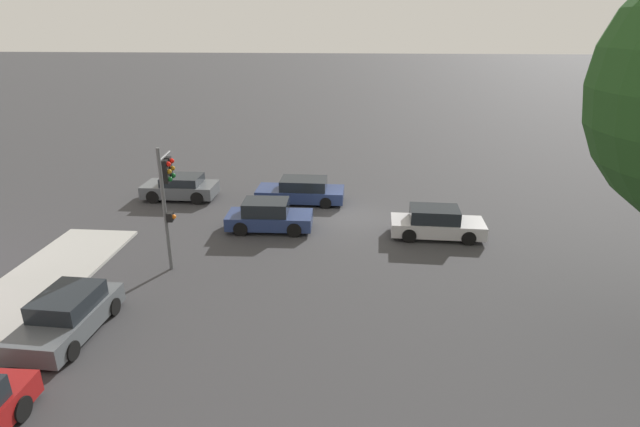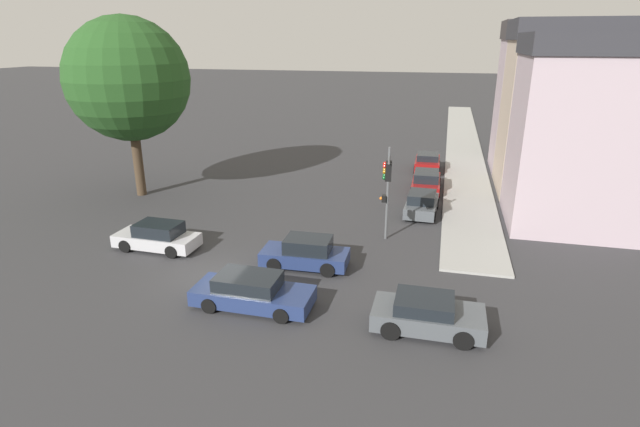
{
  "view_description": "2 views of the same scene",
  "coord_description": "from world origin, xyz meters",
  "px_view_note": "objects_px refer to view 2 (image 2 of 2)",
  "views": [
    {
      "loc": [
        -0.46,
        23.77,
        9.25
      ],
      "look_at": [
        1.24,
        2.84,
        1.24
      ],
      "focal_mm": 28.0,
      "sensor_mm": 36.0,
      "label": 1
    },
    {
      "loc": [
        9.6,
        -18.53,
        10.1
      ],
      "look_at": [
        3.82,
        4.45,
        1.79
      ],
      "focal_mm": 28.0,
      "sensor_mm": 36.0,
      "label": 2
    }
  ],
  "objects_px": {
    "parked_car_1": "(426,181)",
    "crossing_car_3": "(427,314)",
    "street_tree": "(128,80)",
    "crossing_car_1": "(157,237)",
    "parked_car_0": "(422,204)",
    "traffic_signal": "(387,180)",
    "crossing_car_0": "(306,253)",
    "crossing_car_2": "(252,292)",
    "parked_car_2": "(427,163)"
  },
  "relations": [
    {
      "from": "parked_car_0",
      "to": "parked_car_2",
      "type": "xyz_separation_m",
      "value": [
        -0.15,
        10.78,
        0.04
      ]
    },
    {
      "from": "parked_car_1",
      "to": "crossing_car_2",
      "type": "bearing_deg",
      "value": 161.1
    },
    {
      "from": "crossing_car_1",
      "to": "traffic_signal",
      "type": "bearing_deg",
      "value": -159.66
    },
    {
      "from": "traffic_signal",
      "to": "parked_car_0",
      "type": "xyz_separation_m",
      "value": [
        1.61,
        5.06,
        -2.75
      ]
    },
    {
      "from": "parked_car_2",
      "to": "parked_car_0",
      "type": "bearing_deg",
      "value": 179.84
    },
    {
      "from": "parked_car_0",
      "to": "parked_car_1",
      "type": "bearing_deg",
      "value": 2.0
    },
    {
      "from": "crossing_car_0",
      "to": "parked_car_1",
      "type": "height_order",
      "value": "crossing_car_0"
    },
    {
      "from": "parked_car_2",
      "to": "parked_car_1",
      "type": "bearing_deg",
      "value": -179.2
    },
    {
      "from": "street_tree",
      "to": "parked_car_1",
      "type": "bearing_deg",
      "value": 16.82
    },
    {
      "from": "traffic_signal",
      "to": "parked_car_2",
      "type": "bearing_deg",
      "value": -100.86
    },
    {
      "from": "crossing_car_3",
      "to": "parked_car_1",
      "type": "height_order",
      "value": "parked_car_1"
    },
    {
      "from": "crossing_car_2",
      "to": "parked_car_1",
      "type": "xyz_separation_m",
      "value": [
        5.93,
        18.08,
        0.03
      ]
    },
    {
      "from": "traffic_signal",
      "to": "parked_car_0",
      "type": "height_order",
      "value": "traffic_signal"
    },
    {
      "from": "crossing_car_2",
      "to": "parked_car_0",
      "type": "xyz_separation_m",
      "value": [
        5.9,
        13.02,
        0.01
      ]
    },
    {
      "from": "crossing_car_1",
      "to": "parked_car_2",
      "type": "xyz_separation_m",
      "value": [
        12.51,
        19.55,
        0.03
      ]
    },
    {
      "from": "street_tree",
      "to": "crossing_car_3",
      "type": "distance_m",
      "value": 24.4
    },
    {
      "from": "traffic_signal",
      "to": "parked_car_2",
      "type": "height_order",
      "value": "traffic_signal"
    },
    {
      "from": "crossing_car_0",
      "to": "crossing_car_3",
      "type": "distance_m",
      "value": 7.06
    },
    {
      "from": "traffic_signal",
      "to": "crossing_car_0",
      "type": "relative_size",
      "value": 1.22
    },
    {
      "from": "traffic_signal",
      "to": "parked_car_0",
      "type": "bearing_deg",
      "value": -113.25
    },
    {
      "from": "parked_car_2",
      "to": "crossing_car_3",
      "type": "bearing_deg",
      "value": -178.38
    },
    {
      "from": "parked_car_1",
      "to": "crossing_car_3",
      "type": "bearing_deg",
      "value": -177.92
    },
    {
      "from": "traffic_signal",
      "to": "crossing_car_3",
      "type": "bearing_deg",
      "value": 101.91
    },
    {
      "from": "parked_car_0",
      "to": "parked_car_1",
      "type": "distance_m",
      "value": 5.06
    },
    {
      "from": "crossing_car_3",
      "to": "traffic_signal",
      "type": "bearing_deg",
      "value": 107.44
    },
    {
      "from": "crossing_car_3",
      "to": "crossing_car_0",
      "type": "bearing_deg",
      "value": 144.26
    },
    {
      "from": "traffic_signal",
      "to": "crossing_car_0",
      "type": "bearing_deg",
      "value": 45.21
    },
    {
      "from": "crossing_car_1",
      "to": "parked_car_0",
      "type": "xyz_separation_m",
      "value": [
        12.65,
        8.78,
        -0.01
      ]
    },
    {
      "from": "crossing_car_0",
      "to": "crossing_car_3",
      "type": "height_order",
      "value": "crossing_car_0"
    },
    {
      "from": "crossing_car_2",
      "to": "parked_car_0",
      "type": "distance_m",
      "value": 14.3
    },
    {
      "from": "traffic_signal",
      "to": "parked_car_0",
      "type": "relative_size",
      "value": 1.24
    },
    {
      "from": "parked_car_1",
      "to": "parked_car_2",
      "type": "bearing_deg",
      "value": 1.0
    },
    {
      "from": "street_tree",
      "to": "crossing_car_1",
      "type": "height_order",
      "value": "street_tree"
    },
    {
      "from": "crossing_car_1",
      "to": "parked_car_1",
      "type": "bearing_deg",
      "value": -130.76
    },
    {
      "from": "street_tree",
      "to": "crossing_car_1",
      "type": "xyz_separation_m",
      "value": [
        6.19,
        -8.14,
        -7.0
      ]
    },
    {
      "from": "crossing_car_1",
      "to": "crossing_car_0",
      "type": "bearing_deg",
      "value": -179.74
    },
    {
      "from": "street_tree",
      "to": "crossing_car_1",
      "type": "bearing_deg",
      "value": -52.72
    },
    {
      "from": "parked_car_2",
      "to": "street_tree",
      "type": "bearing_deg",
      "value": 120.46
    },
    {
      "from": "crossing_car_1",
      "to": "parked_car_1",
      "type": "distance_m",
      "value": 18.77
    },
    {
      "from": "street_tree",
      "to": "traffic_signal",
      "type": "xyz_separation_m",
      "value": [
        17.24,
        -4.42,
        -4.27
      ]
    },
    {
      "from": "street_tree",
      "to": "parked_car_2",
      "type": "bearing_deg",
      "value": 31.41
    },
    {
      "from": "crossing_car_3",
      "to": "parked_car_0",
      "type": "distance_m",
      "value": 13.12
    },
    {
      "from": "crossing_car_2",
      "to": "parked_car_1",
      "type": "height_order",
      "value": "parked_car_1"
    },
    {
      "from": "crossing_car_2",
      "to": "parked_car_0",
      "type": "bearing_deg",
      "value": 66.14
    },
    {
      "from": "crossing_car_1",
      "to": "crossing_car_3",
      "type": "distance_m",
      "value": 14.25
    },
    {
      "from": "crossing_car_1",
      "to": "parked_car_0",
      "type": "height_order",
      "value": "crossing_car_1"
    },
    {
      "from": "crossing_car_0",
      "to": "crossing_car_1",
      "type": "xyz_separation_m",
      "value": [
        -7.85,
        0.2,
        -0.02
      ]
    },
    {
      "from": "parked_car_0",
      "to": "parked_car_1",
      "type": "relative_size",
      "value": 0.87
    },
    {
      "from": "street_tree",
      "to": "parked_car_0",
      "type": "distance_m",
      "value": 20.12
    },
    {
      "from": "crossing_car_1",
      "to": "crossing_car_3",
      "type": "bearing_deg",
      "value": 164.1
    }
  ]
}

